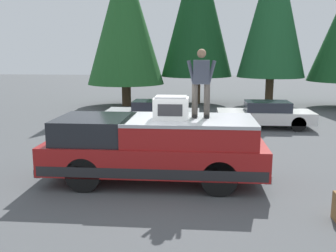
% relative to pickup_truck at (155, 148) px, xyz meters
% --- Properties ---
extents(ground_plane, '(90.00, 90.00, 0.00)m').
position_rel_pickup_truck_xyz_m(ground_plane, '(-0.12, -0.25, -0.87)').
color(ground_plane, '#4C4F51').
extents(pickup_truck, '(2.01, 5.54, 1.65)m').
position_rel_pickup_truck_xyz_m(pickup_truck, '(0.00, 0.00, 0.00)').
color(pickup_truck, maroon).
rests_on(pickup_truck, ground).
extents(compressor_unit, '(0.65, 0.84, 0.56)m').
position_rel_pickup_truck_xyz_m(compressor_unit, '(-0.09, -0.42, 1.05)').
color(compressor_unit, white).
rests_on(compressor_unit, pickup_truck).
extents(person_on_truck_bed, '(0.29, 0.72, 1.69)m').
position_rel_pickup_truck_xyz_m(person_on_truck_bed, '(0.15, -1.14, 1.68)').
color(person_on_truck_bed, '#423D38').
rests_on(person_on_truck_bed, pickup_truck).
extents(parked_car_white, '(1.64, 4.10, 1.16)m').
position_rel_pickup_truck_xyz_m(parked_car_white, '(7.36, -3.98, -0.29)').
color(parked_car_white, white).
rests_on(parked_car_white, ground).
extents(parked_car_silver, '(1.64, 4.10, 1.16)m').
position_rel_pickup_truck_xyz_m(parked_car_silver, '(7.17, 0.92, -0.29)').
color(parked_car_silver, silver).
rests_on(parked_car_silver, ground).
extents(conifer_left, '(4.05, 4.05, 9.91)m').
position_rel_pickup_truck_xyz_m(conifer_left, '(14.49, -5.39, 4.94)').
color(conifer_left, '#4C3826').
rests_on(conifer_left, ground).
extents(conifer_center_left, '(4.45, 4.45, 10.16)m').
position_rel_pickup_truck_xyz_m(conifer_center_left, '(15.05, -0.88, 5.07)').
color(conifer_center_left, '#4C3826').
rests_on(conifer_center_left, ground).
extents(conifer_center_right, '(4.61, 4.61, 9.10)m').
position_rel_pickup_truck_xyz_m(conifer_center_right, '(13.65, 3.38, 4.34)').
color(conifer_center_right, '#4C3826').
rests_on(conifer_center_right, ground).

